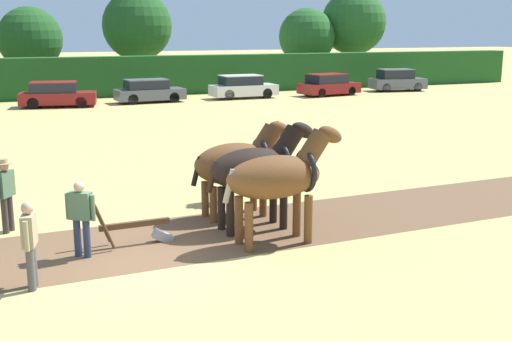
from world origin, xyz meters
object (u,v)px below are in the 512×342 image
at_px(draft_horse_lead_left, 279,177).
at_px(farmer_at_plow, 81,214).
at_px(tree_center, 137,26).
at_px(parked_car_center, 57,95).
at_px(draft_horse_trail_left, 238,163).
at_px(tree_right, 354,22).
at_px(plow, 141,229).
at_px(draft_horse_lead_right, 257,168).
at_px(farmer_onlooker_right, 5,190).
at_px(tree_center_left, 30,39).
at_px(parked_car_right, 243,87).
at_px(parked_car_far_right, 328,85).
at_px(farmer_onlooker_left, 30,239).
at_px(farmer_beside_team, 228,169).
at_px(parked_car_end_right, 397,80).
at_px(tree_center_right, 307,37).
at_px(parked_car_center_right, 149,91).

distance_m(draft_horse_lead_left, farmer_at_plow, 4.05).
relative_size(tree_center, parked_car_center, 1.61).
bearing_deg(draft_horse_trail_left, tree_right, 54.02).
bearing_deg(plow, draft_horse_lead_right, -0.00).
bearing_deg(farmer_onlooker_right, tree_center_left, 119.60).
bearing_deg(draft_horse_trail_left, draft_horse_lead_left, -89.77).
distance_m(draft_horse_trail_left, plow, 3.05).
bearing_deg(parked_car_right, tree_center, 114.93).
xyz_separation_m(draft_horse_trail_left, parked_car_far_right, (16.02, 24.60, -0.60)).
height_order(tree_center, farmer_onlooker_left, tree_center).
bearing_deg(draft_horse_trail_left, plow, -157.42).
distance_m(draft_horse_trail_left, parked_car_right, 27.12).
distance_m(tree_right, farmer_at_plow, 46.03).
relative_size(tree_center_left, draft_horse_trail_left, 2.28).
distance_m(draft_horse_lead_right, plow, 2.88).
bearing_deg(farmer_onlooker_right, parked_car_center, 116.17).
relative_size(draft_horse_trail_left, farmer_beside_team, 1.71).
bearing_deg(farmer_onlooker_right, parked_car_end_right, 76.46).
bearing_deg(tree_center, plow, -102.40).
relative_size(tree_center_left, draft_horse_lead_right, 2.24).
distance_m(draft_horse_lead_left, parked_car_center, 27.18).
relative_size(tree_center, plow, 4.27).
distance_m(farmer_beside_team, parked_car_right, 25.80).
distance_m(draft_horse_trail_left, farmer_at_plow, 4.19).
distance_m(tree_center_right, parked_car_end_right, 10.28).
height_order(draft_horse_trail_left, farmer_at_plow, draft_horse_trail_left).
xyz_separation_m(tree_center, farmer_onlooker_left, (-10.20, -37.65, -3.78)).
bearing_deg(parked_car_end_right, farmer_onlooker_right, -127.99).
height_order(tree_center_right, draft_horse_trail_left, tree_center_right).
distance_m(draft_horse_lead_left, draft_horse_lead_right, 1.11).
relative_size(tree_center_left, parked_car_far_right, 1.38).
relative_size(draft_horse_lead_right, parked_car_far_right, 0.62).
xyz_separation_m(plow, farmer_onlooker_left, (-2.28, -1.63, 0.57)).
bearing_deg(parked_car_center, draft_horse_trail_left, -74.78).
bearing_deg(tree_right, parked_car_far_right, -127.93).
xyz_separation_m(tree_center, tree_right, (18.73, 0.01, 0.33)).
relative_size(tree_right, parked_car_center_right, 1.83).
bearing_deg(draft_horse_lead_right, tree_center_right, 60.12).
distance_m(tree_center_left, parked_car_right, 15.95).
bearing_deg(tree_center_right, draft_horse_lead_right, -118.46).
height_order(tree_center_left, parked_car_end_right, tree_center_left).
bearing_deg(farmer_beside_team, parked_car_center_right, 61.51).
height_order(tree_center_left, tree_right, tree_right).
relative_size(tree_center, tree_right, 0.94).
relative_size(parked_car_center_right, parked_car_far_right, 0.97).
distance_m(draft_horse_lead_right, farmer_at_plow, 3.98).
bearing_deg(parked_car_end_right, tree_center_left, 169.51).
bearing_deg(farmer_beside_team, parked_car_right, 47.71).
bearing_deg(draft_horse_trail_left, farmer_onlooker_left, -151.76).
relative_size(farmer_onlooker_right, parked_car_center, 0.37).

